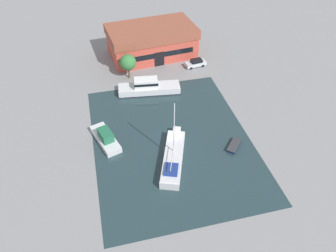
# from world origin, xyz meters

# --- Properties ---
(ground_plane) EXTENTS (440.00, 440.00, 0.00)m
(ground_plane) POSITION_xyz_m (0.00, 0.00, 0.00)
(ground_plane) COLOR gray
(water_canal) EXTENTS (25.91, 33.96, 0.01)m
(water_canal) POSITION_xyz_m (0.00, 0.00, 0.00)
(water_canal) COLOR #23383D
(water_canal) RESTS_ON ground
(warehouse_building) EXTENTS (20.49, 13.14, 6.84)m
(warehouse_building) POSITION_xyz_m (2.74, 29.51, 3.46)
(warehouse_building) COLOR #C64C3D
(warehouse_building) RESTS_ON ground
(quay_tree_near_building) EXTENTS (3.37, 3.37, 5.37)m
(quay_tree_near_building) POSITION_xyz_m (-4.01, 20.87, 3.67)
(quay_tree_near_building) COLOR brown
(quay_tree_near_building) RESTS_ON ground
(parked_car) EXTENTS (4.79, 2.38, 1.67)m
(parked_car) POSITION_xyz_m (11.11, 21.96, 0.84)
(parked_car) COLOR silver
(parked_car) RESTS_ON ground
(sailboat_moored) EXTENTS (6.59, 12.46, 10.79)m
(sailboat_moored) POSITION_xyz_m (-0.91, -4.63, 0.79)
(sailboat_moored) COLOR silver
(sailboat_moored) RESTS_ON water_canal
(motor_cruiser) EXTENTS (12.60, 4.95, 3.06)m
(motor_cruiser) POSITION_xyz_m (-1.04, 14.67, 1.10)
(motor_cruiser) COLOR silver
(motor_cruiser) RESTS_ON water_canal
(small_dinghy) EXTENTS (3.40, 3.58, 0.54)m
(small_dinghy) POSITION_xyz_m (9.58, -4.03, 0.28)
(small_dinghy) COLOR #19234C
(small_dinghy) RESTS_ON water_canal
(cabin_boat) EXTENTS (4.75, 8.05, 2.58)m
(cabin_boat) POSITION_xyz_m (-10.77, 2.23, 0.90)
(cabin_boat) COLOR silver
(cabin_boat) RESTS_ON water_canal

